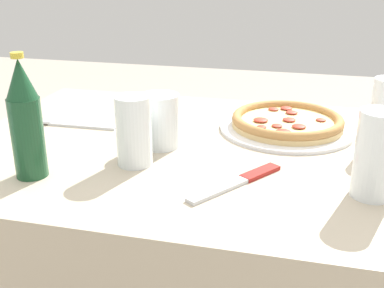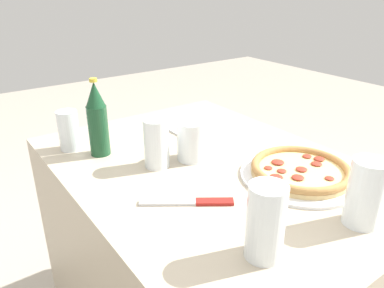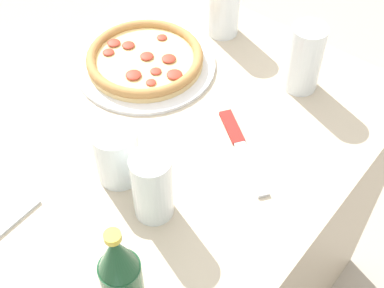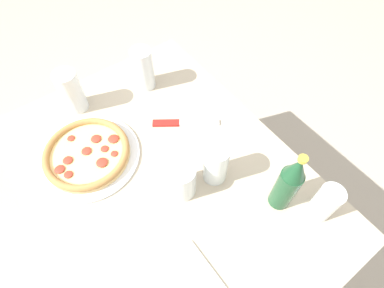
{
  "view_description": "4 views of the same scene",
  "coord_description": "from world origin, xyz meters",
  "px_view_note": "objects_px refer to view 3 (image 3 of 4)",
  "views": [
    {
      "loc": [
        -0.23,
        0.93,
        1.12
      ],
      "look_at": [
        -0.02,
        0.1,
        0.78
      ],
      "focal_mm": 45.0,
      "sensor_mm": 36.0,
      "label": 1
    },
    {
      "loc": [
        -0.73,
        0.59,
        1.22
      ],
      "look_at": [
        -0.01,
        0.07,
        0.83
      ],
      "focal_mm": 35.0,
      "sensor_mm": 36.0,
      "label": 2
    },
    {
      "loc": [
        0.46,
        0.5,
        1.52
      ],
      "look_at": [
        -0.03,
        0.11,
        0.8
      ],
      "focal_mm": 50.0,
      "sensor_mm": 36.0,
      "label": 3
    },
    {
      "loc": [
        0.39,
        -0.18,
        1.52
      ],
      "look_at": [
        0.01,
        0.1,
        0.83
      ],
      "focal_mm": 28.0,
      "sensor_mm": 36.0,
      "label": 4
    }
  ],
  "objects_px": {
    "glass_iced_tea": "(153,190)",
    "knife": "(241,147)",
    "pizza_margherita": "(145,60)",
    "beer_bottle": "(122,282)",
    "glass_water": "(304,61)",
    "glass_mango_juice": "(117,156)",
    "glass_red_wine": "(224,7)"
  },
  "relations": [
    {
      "from": "glass_mango_juice",
      "to": "knife",
      "type": "xyz_separation_m",
      "value": [
        -0.19,
        0.14,
        -0.05
      ]
    },
    {
      "from": "pizza_margherita",
      "to": "glass_water",
      "type": "distance_m",
      "value": 0.34
    },
    {
      "from": "knife",
      "to": "glass_red_wine",
      "type": "bearing_deg",
      "value": -137.66
    },
    {
      "from": "glass_water",
      "to": "beer_bottle",
      "type": "distance_m",
      "value": 0.61
    },
    {
      "from": "glass_water",
      "to": "glass_red_wine",
      "type": "distance_m",
      "value": 0.25
    },
    {
      "from": "glass_iced_tea",
      "to": "knife",
      "type": "relative_size",
      "value": 0.71
    },
    {
      "from": "glass_iced_tea",
      "to": "beer_bottle",
      "type": "height_order",
      "value": "beer_bottle"
    },
    {
      "from": "glass_mango_juice",
      "to": "beer_bottle",
      "type": "relative_size",
      "value": 0.5
    },
    {
      "from": "glass_red_wine",
      "to": "beer_bottle",
      "type": "relative_size",
      "value": 0.65
    },
    {
      "from": "pizza_margherita",
      "to": "knife",
      "type": "distance_m",
      "value": 0.31
    },
    {
      "from": "glass_iced_tea",
      "to": "beer_bottle",
      "type": "relative_size",
      "value": 0.6
    },
    {
      "from": "glass_water",
      "to": "glass_mango_juice",
      "type": "bearing_deg",
      "value": -17.67
    },
    {
      "from": "beer_bottle",
      "to": "knife",
      "type": "relative_size",
      "value": 1.19
    },
    {
      "from": "glass_water",
      "to": "knife",
      "type": "relative_size",
      "value": 0.78
    },
    {
      "from": "glass_iced_tea",
      "to": "glass_red_wine",
      "type": "xyz_separation_m",
      "value": [
        -0.48,
        -0.21,
        0.01
      ]
    },
    {
      "from": "beer_bottle",
      "to": "knife",
      "type": "xyz_separation_m",
      "value": [
        -0.38,
        -0.06,
        -0.1
      ]
    },
    {
      "from": "glass_iced_tea",
      "to": "knife",
      "type": "distance_m",
      "value": 0.22
    },
    {
      "from": "pizza_margherita",
      "to": "glass_iced_tea",
      "type": "height_order",
      "value": "glass_iced_tea"
    },
    {
      "from": "pizza_margherita",
      "to": "glass_mango_juice",
      "type": "relative_size",
      "value": 2.74
    },
    {
      "from": "glass_iced_tea",
      "to": "glass_red_wine",
      "type": "height_order",
      "value": "glass_red_wine"
    },
    {
      "from": "glass_mango_juice",
      "to": "beer_bottle",
      "type": "xyz_separation_m",
      "value": [
        0.19,
        0.2,
        0.06
      ]
    },
    {
      "from": "glass_water",
      "to": "glass_red_wine",
      "type": "relative_size",
      "value": 1.01
    },
    {
      "from": "glass_water",
      "to": "glass_mango_juice",
      "type": "distance_m",
      "value": 0.44
    },
    {
      "from": "beer_bottle",
      "to": "glass_iced_tea",
      "type": "bearing_deg",
      "value": -150.06
    },
    {
      "from": "glass_mango_juice",
      "to": "glass_iced_tea",
      "type": "bearing_deg",
      "value": 78.85
    },
    {
      "from": "glass_iced_tea",
      "to": "glass_mango_juice",
      "type": "distance_m",
      "value": 0.11
    },
    {
      "from": "glass_iced_tea",
      "to": "glass_mango_juice",
      "type": "bearing_deg",
      "value": -101.15
    },
    {
      "from": "pizza_margherita",
      "to": "beer_bottle",
      "type": "xyz_separation_m",
      "value": [
        0.44,
        0.37,
        0.09
      ]
    },
    {
      "from": "glass_red_wine",
      "to": "beer_bottle",
      "type": "distance_m",
      "value": 0.72
    },
    {
      "from": "beer_bottle",
      "to": "knife",
      "type": "bearing_deg",
      "value": -170.91
    },
    {
      "from": "glass_mango_juice",
      "to": "glass_water",
      "type": "bearing_deg",
      "value": 162.33
    },
    {
      "from": "pizza_margherita",
      "to": "beer_bottle",
      "type": "distance_m",
      "value": 0.58
    }
  ]
}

